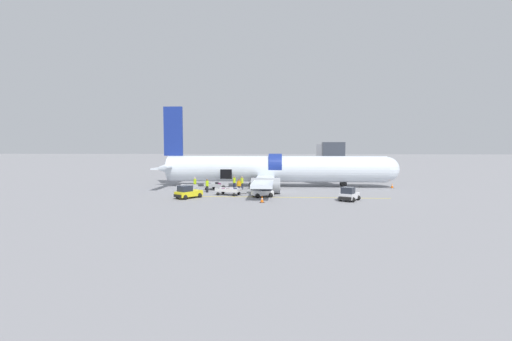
% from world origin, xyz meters
% --- Properties ---
extents(ground_plane, '(500.00, 500.00, 0.00)m').
position_xyz_m(ground_plane, '(0.00, 0.00, 0.00)').
color(ground_plane, gray).
extents(apron_marking_line, '(24.34, 0.32, 0.01)m').
position_xyz_m(apron_marking_line, '(1.27, -4.38, 0.00)').
color(apron_marking_line, yellow).
rests_on(apron_marking_line, ground_plane).
extents(jet_bridge_stub, '(3.38, 13.59, 6.72)m').
position_xyz_m(jet_bridge_stub, '(8.79, 14.24, 5.12)').
color(jet_bridge_stub, '#4C4C51').
rests_on(jet_bridge_stub, ground_plane).
extents(airplane, '(36.68, 29.45, 12.10)m').
position_xyz_m(airplane, '(-0.64, 6.55, 2.63)').
color(airplane, silver).
rests_on(airplane, ground_plane).
extents(baggage_tug_lead, '(2.66, 2.96, 1.55)m').
position_xyz_m(baggage_tug_lead, '(8.18, -6.56, 0.66)').
color(baggage_tug_lead, silver).
rests_on(baggage_tug_lead, ground_plane).
extents(baggage_tug_mid, '(3.01, 3.41, 1.52)m').
position_xyz_m(baggage_tug_mid, '(-10.19, -5.93, 0.66)').
color(baggage_tug_mid, yellow).
rests_on(baggage_tug_mid, ground_plane).
extents(baggage_tug_rear, '(2.86, 2.41, 1.41)m').
position_xyz_m(baggage_tug_rear, '(-1.46, -4.25, 0.60)').
color(baggage_tug_rear, white).
rests_on(baggage_tug_rear, ground_plane).
extents(baggage_cart_loading, '(3.95, 2.85, 1.04)m').
position_xyz_m(baggage_cart_loading, '(-8.24, 1.98, 0.49)').
color(baggage_cart_loading, '#B7BABF').
rests_on(baggage_cart_loading, ground_plane).
extents(baggage_cart_queued, '(3.41, 2.05, 1.02)m').
position_xyz_m(baggage_cart_queued, '(-11.44, -1.12, 0.49)').
color(baggage_cart_queued, silver).
rests_on(baggage_cart_queued, ground_plane).
extents(baggage_cart_empty, '(4.06, 2.40, 0.90)m').
position_xyz_m(baggage_cart_empty, '(-5.78, -3.01, 0.47)').
color(baggage_cart_empty, silver).
rests_on(baggage_cart_empty, ground_plane).
extents(ground_crew_loader_a, '(0.62, 0.47, 1.78)m').
position_xyz_m(ground_crew_loader_a, '(-4.84, -0.50, 0.94)').
color(ground_crew_loader_a, '#1E2338').
rests_on(ground_crew_loader_a, ground_plane).
extents(ground_crew_loader_b, '(0.55, 0.58, 1.76)m').
position_xyz_m(ground_crew_loader_b, '(-11.24, 1.67, 0.92)').
color(ground_crew_loader_b, black).
rests_on(ground_crew_loader_b, ground_plane).
extents(ground_crew_driver, '(0.44, 0.64, 1.84)m').
position_xyz_m(ground_crew_driver, '(-4.81, 2.80, 0.97)').
color(ground_crew_driver, '#1E2338').
rests_on(ground_crew_driver, ground_plane).
extents(ground_crew_supervisor, '(0.57, 0.57, 1.77)m').
position_xyz_m(ground_crew_supervisor, '(-9.02, -0.69, 0.93)').
color(ground_crew_supervisor, black).
rests_on(ground_crew_supervisor, ground_plane).
extents(ground_crew_helper, '(0.48, 0.63, 1.81)m').
position_xyz_m(ground_crew_helper, '(-6.00, 3.62, 0.95)').
color(ground_crew_helper, '#1E2338').
rests_on(ground_crew_helper, ground_plane).
extents(suitcase_on_tarmac_upright, '(0.55, 0.45, 0.87)m').
position_xyz_m(suitcase_on_tarmac_upright, '(-6.95, -0.13, 0.38)').
color(suitcase_on_tarmac_upright, black).
rests_on(suitcase_on_tarmac_upright, ground_plane).
extents(safety_cone_nose, '(0.54, 0.54, 0.67)m').
position_xyz_m(safety_cone_nose, '(16.87, 6.06, 0.31)').
color(safety_cone_nose, black).
rests_on(safety_cone_nose, ground_plane).
extents(safety_cone_engine_left, '(0.51, 0.51, 0.73)m').
position_xyz_m(safety_cone_engine_left, '(-1.37, -8.37, 0.34)').
color(safety_cone_engine_left, black).
rests_on(safety_cone_engine_left, ground_plane).
extents(safety_cone_wingtip, '(0.49, 0.49, 0.80)m').
position_xyz_m(safety_cone_wingtip, '(0.02, -0.92, 0.38)').
color(safety_cone_wingtip, black).
rests_on(safety_cone_wingtip, ground_plane).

